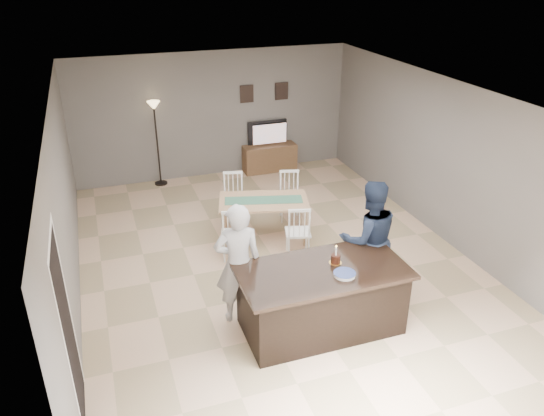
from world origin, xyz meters
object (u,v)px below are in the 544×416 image
object	(u,v)px
birthday_cake	(336,259)
dining_table	(264,207)
man	(369,239)
floor_lamp	(155,121)
kitchen_island	(321,298)
television	(269,133)
plate_stack	(345,274)
tv_console	(270,158)
woman	(238,264)

from	to	relation	value
birthday_cake	dining_table	xyz separation A→B (m)	(-0.14, 2.52, -0.38)
man	floor_lamp	world-z (taller)	floor_lamp
kitchen_island	man	size ratio (longest dim) A/B	1.23
man	floor_lamp	size ratio (longest dim) A/B	0.97
television	man	size ratio (longest dim) A/B	0.52
television	floor_lamp	bearing A→B (deg)	1.16
dining_table	television	bearing A→B (deg)	84.93
plate_stack	man	bearing A→B (deg)	45.63
plate_stack	tv_console	bearing A→B (deg)	80.14
kitchen_island	birthday_cake	bearing A→B (deg)	22.19
kitchen_island	woman	distance (m)	1.17
plate_stack	dining_table	distance (m)	2.85
tv_console	man	size ratio (longest dim) A/B	0.69
kitchen_island	tv_console	size ratio (longest dim) A/B	1.79
woman	dining_table	bearing A→B (deg)	-109.90
man	tv_console	bearing A→B (deg)	-85.09
floor_lamp	kitchen_island	bearing A→B (deg)	-77.22
birthday_cake	floor_lamp	xyz separation A→B (m)	(-1.48, 5.50, 0.44)
birthday_cake	floor_lamp	size ratio (longest dim) A/B	0.14
kitchen_island	dining_table	size ratio (longest dim) A/B	1.07
woman	dining_table	world-z (taller)	woman
television	plate_stack	size ratio (longest dim) A/B	3.32
woman	plate_stack	distance (m)	1.38
man	floor_lamp	xyz separation A→B (m)	(-2.22, 5.04, 0.52)
television	birthday_cake	size ratio (longest dim) A/B	3.59
birthday_cake	plate_stack	bearing A→B (deg)	-94.12
television	dining_table	xyz separation A→B (m)	(-1.12, -3.03, -0.28)
kitchen_island	television	size ratio (longest dim) A/B	2.35
television	kitchen_island	bearing A→B (deg)	77.99
television	dining_table	bearing A→B (deg)	69.70
kitchen_island	floor_lamp	bearing A→B (deg)	102.78
woman	birthday_cake	size ratio (longest dim) A/B	6.70
television	woman	distance (m)	5.53
tv_console	man	world-z (taller)	man
woman	man	size ratio (longest dim) A/B	0.97
man	kitchen_island	bearing A→B (deg)	37.83
birthday_cake	plate_stack	xyz separation A→B (m)	(-0.02, -0.31, -0.04)
kitchen_island	dining_table	distance (m)	2.61
kitchen_island	tv_console	world-z (taller)	kitchen_island
tv_console	birthday_cake	bearing A→B (deg)	-100.18
kitchen_island	tv_console	xyz separation A→B (m)	(1.20, 5.57, -0.15)
tv_console	plate_stack	world-z (taller)	plate_stack
plate_stack	woman	bearing A→B (deg)	145.93
dining_table	floor_lamp	xyz separation A→B (m)	(-1.35, 2.98, 0.81)
dining_table	plate_stack	bearing A→B (deg)	-72.45
kitchen_island	television	world-z (taller)	television
man	birthday_cake	distance (m)	0.87
dining_table	man	bearing A→B (deg)	-51.81
woman	kitchen_island	bearing A→B (deg)	156.59
tv_console	floor_lamp	world-z (taller)	floor_lamp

